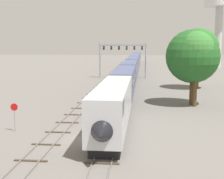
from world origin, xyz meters
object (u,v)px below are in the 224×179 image
object	(u,v)px
trackside_tree_mid	(193,56)
trackside_tree_right	(198,48)
passenger_train	(133,66)
stop_sign	(14,113)
signal_gantry	(123,52)
trackside_tree_left	(196,50)
water_tower	(220,5)

from	to	relation	value
trackside_tree_mid	trackside_tree_right	xyz separation A→B (m)	(3.51, 17.05, 0.80)
passenger_train	trackside_tree_mid	size ratio (longest dim) A/B	12.36
stop_sign	trackside_tree_mid	distance (m)	26.19
signal_gantry	trackside_tree_left	bearing A→B (deg)	-70.79
trackside_tree_mid	water_tower	bearing A→B (deg)	75.23
trackside_tree_right	water_tower	bearing A→B (deg)	74.30
passenger_train	trackside_tree_right	world-z (taller)	trackside_tree_right
stop_sign	trackside_tree_left	world-z (taller)	trackside_tree_left
trackside_tree_mid	passenger_train	bearing A→B (deg)	103.22
water_tower	signal_gantry	bearing A→B (deg)	-128.93
water_tower	trackside_tree_left	bearing A→B (deg)	-104.32
trackside_tree_left	trackside_tree_right	distance (m)	18.59
signal_gantry	trackside_tree_right	distance (m)	23.48
passenger_train	trackside_tree_left	distance (m)	44.95
trackside_tree_mid	trackside_tree_left	bearing A→B (deg)	-77.06
signal_gantry	trackside_tree_right	world-z (taller)	trackside_tree_right
trackside_tree_right	passenger_train	bearing A→B (deg)	118.10
stop_sign	trackside_tree_right	size ratio (longest dim) A/B	0.25
signal_gantry	water_tower	distance (m)	52.47
stop_sign	trackside_tree_right	bearing A→B (deg)	54.86
water_tower	trackside_tree_mid	size ratio (longest dim) A/B	2.48
signal_gantry	trackside_tree_right	xyz separation A→B (m)	(15.67, -17.43, 1.29)
stop_sign	trackside_tree_mid	bearing A→B (deg)	39.18
water_tower	trackside_tree_left	world-z (taller)	water_tower
trackside_tree_right	signal_gantry	bearing A→B (deg)	131.96
signal_gantry	water_tower	xyz separation A→B (m)	(31.55, 39.06, 15.23)
signal_gantry	stop_sign	size ratio (longest dim) A/B	4.20
passenger_train	signal_gantry	size ratio (longest dim) A/B	11.07
passenger_train	stop_sign	xyz separation A→B (m)	(-10.00, -58.41, -0.74)
passenger_train	trackside_tree_mid	world-z (taller)	trackside_tree_mid
trackside_tree_left	passenger_train	bearing A→B (deg)	103.22
signal_gantry	trackside_tree_right	bearing A→B (deg)	-48.04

